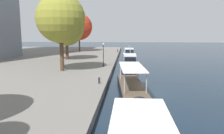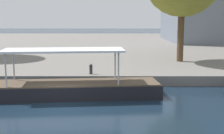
{
  "view_description": "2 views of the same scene",
  "coord_description": "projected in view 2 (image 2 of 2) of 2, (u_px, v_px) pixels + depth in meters",
  "views": [
    {
      "loc": [
        -25.01,
        2.85,
        6.96
      ],
      "look_at": [
        -0.05,
        4.54,
        2.96
      ],
      "focal_mm": 37.13,
      "sensor_mm": 36.0,
      "label": 1
    },
    {
      "loc": [
        2.93,
        -16.98,
        5.13
      ],
      "look_at": [
        2.96,
        3.02,
        1.82
      ],
      "focal_mm": 49.92,
      "sensor_mm": 36.0,
      "label": 2
    }
  ],
  "objects": [
    {
      "name": "ground_plane",
      "position": [
        60.0,
        108.0,
        17.58
      ],
      "size": [
        220.0,
        220.0,
        0.0
      ],
      "primitive_type": "plane",
      "color": "#142333"
    },
    {
      "name": "dock_promenade",
      "position": [
        93.0,
        46.0,
        49.87
      ],
      "size": [
        120.0,
        55.0,
        0.77
      ],
      "primitive_type": "cube",
      "color": "slate",
      "rests_on": "ground_plane"
    },
    {
      "name": "tour_boat_2",
      "position": [
        49.0,
        92.0,
        19.77
      ],
      "size": [
        13.51,
        3.69,
        4.03
      ],
      "rotation": [
        0.0,
        0.0,
        3.23
      ],
      "color": "black",
      "rests_on": "ground_plane"
    },
    {
      "name": "mooring_bollard_1",
      "position": [
        90.0,
        69.0,
        23.46
      ],
      "size": [
        0.26,
        0.26,
        0.77
      ],
      "color": "#2D2D33",
      "rests_on": "dock_promenade"
    }
  ]
}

